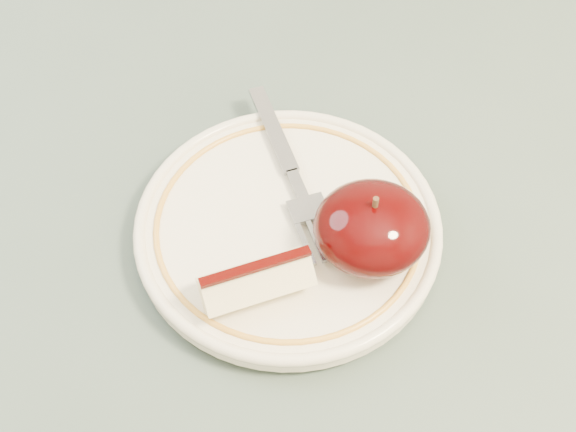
{
  "coord_description": "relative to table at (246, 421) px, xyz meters",
  "views": [
    {
      "loc": [
        0.01,
        -0.23,
        1.23
      ],
      "look_at": [
        0.04,
        0.1,
        0.78
      ],
      "focal_mm": 50.0,
      "sensor_mm": 36.0,
      "label": 1
    }
  ],
  "objects": [
    {
      "name": "fork",
      "position": [
        0.05,
        0.14,
        0.11
      ],
      "size": [
        0.06,
        0.17,
        0.0
      ],
      "rotation": [
        0.0,
        0.0,
        1.81
      ],
      "color": "#95989D",
      "rests_on": "plate"
    },
    {
      "name": "plate",
      "position": [
        0.04,
        0.1,
        0.1
      ],
      "size": [
        0.22,
        0.22,
        0.02
      ],
      "color": "beige",
      "rests_on": "table"
    },
    {
      "name": "apple_half",
      "position": [
        0.09,
        0.08,
        0.13
      ],
      "size": [
        0.08,
        0.08,
        0.06
      ],
      "color": "black",
      "rests_on": "plate"
    },
    {
      "name": "table",
      "position": [
        0.0,
        0.0,
        0.0
      ],
      "size": [
        0.9,
        0.9,
        0.75
      ],
      "color": "brown",
      "rests_on": "ground"
    },
    {
      "name": "apple_wedge",
      "position": [
        0.01,
        0.05,
        0.12
      ],
      "size": [
        0.08,
        0.05,
        0.04
      ],
      "rotation": [
        0.0,
        0.0,
        0.26
      ],
      "color": "beige",
      "rests_on": "plate"
    }
  ]
}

